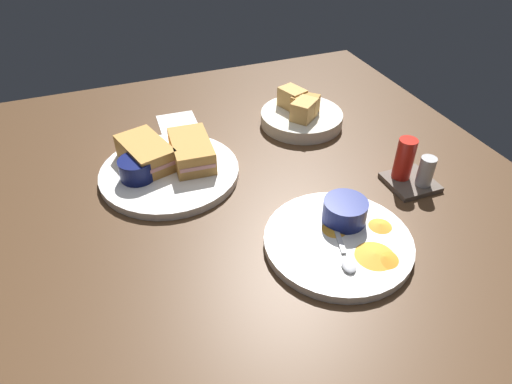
# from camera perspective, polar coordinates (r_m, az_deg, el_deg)

# --- Properties ---
(ground_plane) EXTENTS (1.10, 1.10, 0.03)m
(ground_plane) POSITION_cam_1_polar(r_m,az_deg,el_deg) (0.91, -1.31, 0.56)
(ground_plane) COLOR #4C331E
(plate_sandwich_main) EXTENTS (0.28, 0.28, 0.02)m
(plate_sandwich_main) POSITION_cam_1_polar(r_m,az_deg,el_deg) (0.93, -10.82, 2.45)
(plate_sandwich_main) COLOR white
(plate_sandwich_main) RESTS_ON ground_plane
(sandwich_half_near) EXTENTS (0.14, 0.08, 0.05)m
(sandwich_half_near) POSITION_cam_1_polar(r_m,az_deg,el_deg) (0.93, -8.14, 5.17)
(sandwich_half_near) COLOR #C68C42
(sandwich_half_near) RESTS_ON plate_sandwich_main
(sandwich_half_far) EXTENTS (0.15, 0.11, 0.05)m
(sandwich_half_far) POSITION_cam_1_polar(r_m,az_deg,el_deg) (0.94, -13.74, 4.80)
(sandwich_half_far) COLOR #C68C42
(sandwich_half_far) RESTS_ON plate_sandwich_main
(ramekin_dark_sauce) EXTENTS (0.07, 0.07, 0.04)m
(ramekin_dark_sauce) POSITION_cam_1_polar(r_m,az_deg,el_deg) (0.90, -14.81, 2.93)
(ramekin_dark_sauce) COLOR #0C144C
(ramekin_dark_sauce) RESTS_ON plate_sandwich_main
(spoon_by_dark_ramekin) EXTENTS (0.02, 0.10, 0.01)m
(spoon_by_dark_ramekin) POSITION_cam_1_polar(r_m,az_deg,el_deg) (0.92, -11.25, 2.65)
(spoon_by_dark_ramekin) COLOR silver
(spoon_by_dark_ramekin) RESTS_ON plate_sandwich_main
(plate_chips_companion) EXTENTS (0.25, 0.25, 0.02)m
(plate_chips_companion) POSITION_cam_1_polar(r_m,az_deg,el_deg) (0.77, 10.29, -6.19)
(plate_chips_companion) COLOR white
(plate_chips_companion) RESTS_ON ground_plane
(ramekin_light_gravy) EXTENTS (0.08, 0.08, 0.04)m
(ramekin_light_gravy) POSITION_cam_1_polar(r_m,az_deg,el_deg) (0.79, 11.16, -2.29)
(ramekin_light_gravy) COLOR navy
(ramekin_light_gravy) RESTS_ON plate_chips_companion
(spoon_by_gravy_ramekin) EXTENTS (0.10, 0.04, 0.01)m
(spoon_by_gravy_ramekin) POSITION_cam_1_polar(r_m,az_deg,el_deg) (0.73, 11.37, -8.34)
(spoon_by_gravy_ramekin) COLOR silver
(spoon_by_gravy_ramekin) RESTS_ON plate_chips_companion
(plantain_chip_scatter) EXTENTS (0.15, 0.13, 0.01)m
(plantain_chip_scatter) POSITION_cam_1_polar(r_m,az_deg,el_deg) (0.76, 14.19, -6.50)
(plantain_chip_scatter) COLOR gold
(plantain_chip_scatter) RESTS_ON plate_chips_companion
(bread_basket_rear) EXTENTS (0.19, 0.19, 0.08)m
(bread_basket_rear) POSITION_cam_1_polar(r_m,az_deg,el_deg) (1.09, 5.72, 9.66)
(bread_basket_rear) COLOR silver
(bread_basket_rear) RESTS_ON ground_plane
(condiment_caddy) EXTENTS (0.09, 0.09, 0.10)m
(condiment_caddy) POSITION_cam_1_polar(r_m,az_deg,el_deg) (0.93, 18.97, 2.72)
(condiment_caddy) COLOR brown
(condiment_caddy) RESTS_ON ground_plane
(paper_napkin_folded) EXTENTS (0.11, 0.09, 0.00)m
(paper_napkin_folded) POSITION_cam_1_polar(r_m,az_deg,el_deg) (1.11, -9.80, 8.51)
(paper_napkin_folded) COLOR white
(paper_napkin_folded) RESTS_ON ground_plane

